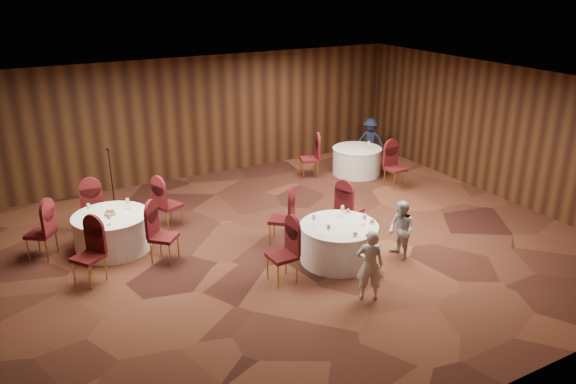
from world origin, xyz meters
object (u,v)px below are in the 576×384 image
table_main (339,242)px  table_left (112,232)px  woman_a (370,265)px  man_c (370,140)px  table_right (357,161)px  woman_b (401,230)px  mic_stand (113,194)px

table_main → table_left: bearing=145.1°
woman_a → table_left: bearing=-19.9°
woman_a → man_c: (4.54, 6.09, 0.01)m
table_right → woman_a: bearing=-123.6°
woman_b → man_c: size_ratio=0.90×
woman_a → man_c: 7.59m
table_right → man_c: man_c is taller
table_left → table_right: size_ratio=1.12×
mic_stand → table_right: bearing=-4.6°
table_left → woman_a: bearing=-49.6°
table_right → mic_stand: (-6.45, 0.52, 0.06)m
woman_a → woman_b: 1.67m
table_main → woman_b: (1.10, -0.48, 0.21)m
table_left → woman_a: 5.20m
table_left → woman_a: (3.36, -3.95, 0.26)m
table_left → table_right: (6.91, 1.39, -0.00)m
table_main → table_right: size_ratio=1.11×
mic_stand → woman_b: (4.32, -4.96, 0.15)m
woman_a → table_right: bearing=-93.9°
table_main → woman_a: woman_a is taller
table_main → man_c: (4.22, 4.70, 0.27)m
mic_stand → woman_b: bearing=-49.0°
mic_stand → woman_b: mic_stand is taller
table_right → man_c: (0.99, 0.74, 0.27)m
table_left → woman_b: size_ratio=1.28×
woman_a → woman_b: size_ratio=1.09×
woman_b → table_right: bearing=159.9°
table_left → woman_b: (4.77, -3.05, 0.21)m
woman_a → woman_b: woman_a is taller
table_main → table_left: size_ratio=1.00×
table_right → woman_a: 6.42m
table_right → woman_b: 4.93m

